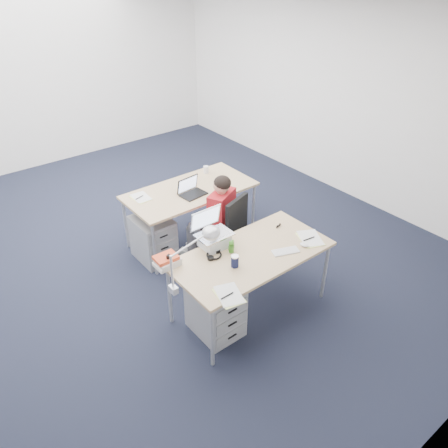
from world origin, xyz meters
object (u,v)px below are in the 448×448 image
object	(u,v)px
far_cup	(206,170)
desk_near	(251,257)
can_koozie	(235,261)
drawer_pedestal_far	(153,239)
bear_figurine	(231,246)
silver_laptop	(214,231)
cordless_phone	(169,261)
wireless_keyboard	(286,251)
drawer_pedestal_near	(215,309)
desk_lamp	(187,261)
book_stack	(167,261)
dark_laptop	(193,187)
computer_mouse	(304,245)
office_chair	(224,245)
water_bottle	(213,238)
seated_person	(212,219)
sunglasses	(279,226)
headphones	(214,254)
desk_far	(190,193)

from	to	relation	value
far_cup	desk_near	bearing A→B (deg)	-112.49
can_koozie	far_cup	size ratio (longest dim) A/B	1.26
drawer_pedestal_far	bear_figurine	world-z (taller)	bear_figurine
silver_laptop	cordless_phone	world-z (taller)	silver_laptop
silver_laptop	wireless_keyboard	distance (m)	0.73
drawer_pedestal_near	desk_lamp	world-z (taller)	desk_lamp
book_stack	far_cup	world-z (taller)	book_stack
wireless_keyboard	book_stack	size ratio (longest dim) A/B	1.16
drawer_pedestal_near	can_koozie	xyz separation A→B (m)	(0.20, -0.04, 0.52)
book_stack	dark_laptop	size ratio (longest dim) A/B	0.76
drawer_pedestal_near	computer_mouse	bearing A→B (deg)	-12.98
office_chair	far_cup	bearing A→B (deg)	47.69
desk_near	drawer_pedestal_far	bearing A→B (deg)	102.71
drawer_pedestal_near	dark_laptop	distance (m)	1.62
silver_laptop	dark_laptop	world-z (taller)	silver_laptop
book_stack	far_cup	bearing A→B (deg)	43.23
drawer_pedestal_far	far_cup	xyz separation A→B (m)	(1.03, 0.31, 0.50)
drawer_pedestal_far	computer_mouse	world-z (taller)	computer_mouse
book_stack	wireless_keyboard	bearing A→B (deg)	-27.66
drawer_pedestal_far	computer_mouse	size ratio (longest dim) A/B	5.86
computer_mouse	water_bottle	size ratio (longest dim) A/B	0.38
office_chair	water_bottle	bearing A→B (deg)	-153.98
seated_person	sunglasses	size ratio (longest dim) A/B	13.03
office_chair	sunglasses	size ratio (longest dim) A/B	10.74
computer_mouse	far_cup	size ratio (longest dim) A/B	0.99
can_koozie	desk_lamp	size ratio (longest dim) A/B	0.23
desk_near	far_cup	bearing A→B (deg)	67.51
wireless_keyboard	silver_laptop	bearing A→B (deg)	154.70
water_bottle	far_cup	world-z (taller)	water_bottle
wireless_keyboard	cordless_phone	size ratio (longest dim) A/B	1.89
far_cup	dark_laptop	bearing A→B (deg)	-140.46
water_bottle	dark_laptop	distance (m)	1.14
silver_laptop	water_bottle	bearing A→B (deg)	-139.87
far_cup	book_stack	bearing A→B (deg)	-136.77
office_chair	headphones	bearing A→B (deg)	-152.18
desk_far	seated_person	distance (m)	0.54
seated_person	desk_lamp	size ratio (longest dim) A/B	2.16
wireless_keyboard	desk_lamp	xyz separation A→B (m)	(-1.03, 0.18, 0.26)
desk_near	seated_person	size ratio (longest dim) A/B	1.39
sunglasses	desk_near	bearing A→B (deg)	-176.44
seated_person	water_bottle	size ratio (longest dim) A/B	4.61
silver_laptop	computer_mouse	bearing A→B (deg)	-38.16
computer_mouse	dark_laptop	xyz separation A→B (m)	(-0.26, 1.57, 0.09)
can_koozie	book_stack	world-z (taller)	can_koozie
office_chair	can_koozie	world-z (taller)	office_chair
desk_far	drawer_pedestal_far	distance (m)	0.73
wireless_keyboard	headphones	xyz separation A→B (m)	(-0.59, 0.38, 0.01)
cordless_phone	sunglasses	distance (m)	1.30
drawer_pedestal_far	silver_laptop	world-z (taller)	silver_laptop
far_cup	desk_lamp	bearing A→B (deg)	-130.14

